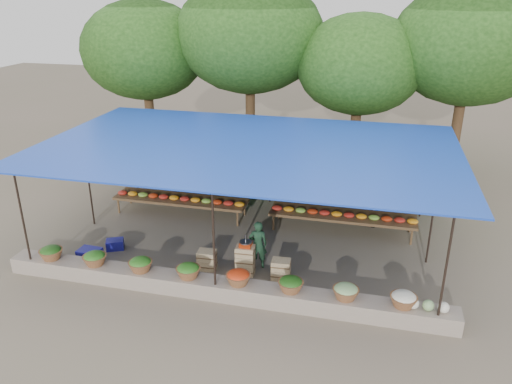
% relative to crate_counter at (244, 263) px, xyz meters
% --- Properties ---
extents(ground, '(60.00, 60.00, 0.00)m').
position_rel_crate_counter_xyz_m(ground, '(-0.35, 1.67, -0.31)').
color(ground, '#69624D').
rests_on(ground, ground).
extents(stone_curb, '(10.60, 0.55, 0.40)m').
position_rel_crate_counter_xyz_m(stone_curb, '(-0.35, -1.08, -0.11)').
color(stone_curb, gray).
rests_on(stone_curb, ground).
extents(stall_canopy, '(10.80, 6.60, 2.82)m').
position_rel_crate_counter_xyz_m(stall_canopy, '(-0.35, 1.74, 2.36)').
color(stall_canopy, black).
rests_on(stall_canopy, ground).
extents(produce_baskets, '(8.98, 0.58, 0.34)m').
position_rel_crate_counter_xyz_m(produce_baskets, '(-0.45, -1.08, 0.25)').
color(produce_baskets, brown).
rests_on(produce_baskets, stone_curb).
extents(netting_backdrop, '(10.60, 0.06, 2.50)m').
position_rel_crate_counter_xyz_m(netting_backdrop, '(-0.35, 4.82, 0.94)').
color(netting_backdrop, '#16401D').
rests_on(netting_backdrop, ground).
extents(tree_row, '(16.51, 5.50, 7.12)m').
position_rel_crate_counter_xyz_m(tree_row, '(0.16, 7.76, 4.39)').
color(tree_row, '#3B2C15').
rests_on(tree_row, ground).
extents(fruit_table_left, '(4.21, 0.95, 0.93)m').
position_rel_crate_counter_xyz_m(fruit_table_left, '(-2.84, 3.02, 0.30)').
color(fruit_table_left, '#492C1D').
rests_on(fruit_table_left, ground).
extents(fruit_table_right, '(4.21, 0.95, 0.93)m').
position_rel_crate_counter_xyz_m(fruit_table_right, '(2.16, 3.02, 0.30)').
color(fruit_table_right, '#492C1D').
rests_on(fruit_table_right, ground).
extents(crate_counter, '(2.37, 0.36, 0.77)m').
position_rel_crate_counter_xyz_m(crate_counter, '(0.00, 0.00, 0.00)').
color(crate_counter, '#9D7C59').
rests_on(crate_counter, ground).
extents(weighing_scale, '(0.30, 0.30, 0.32)m').
position_rel_crate_counter_xyz_m(weighing_scale, '(0.04, 0.00, 0.54)').
color(weighing_scale, '#AC2E0D').
rests_on(weighing_scale, crate_counter).
extents(vendor_seated, '(0.53, 0.41, 1.28)m').
position_rel_crate_counter_xyz_m(vendor_seated, '(0.25, 0.41, 0.33)').
color(vendor_seated, '#193824').
rests_on(vendor_seated, ground).
extents(customer_left, '(1.10, 1.00, 1.86)m').
position_rel_crate_counter_xyz_m(customer_left, '(-3.20, 3.70, 0.62)').
color(customer_left, slate).
rests_on(customer_left, ground).
extents(customer_mid, '(1.26, 1.23, 1.73)m').
position_rel_crate_counter_xyz_m(customer_mid, '(0.68, 3.97, 0.55)').
color(customer_mid, slate).
rests_on(customer_mid, ground).
extents(customer_right, '(1.16, 0.99, 1.86)m').
position_rel_crate_counter_xyz_m(customer_right, '(3.01, 3.67, 0.62)').
color(customer_right, slate).
rests_on(customer_right, ground).
extents(blue_crate_front, '(0.59, 0.44, 0.34)m').
position_rel_crate_counter_xyz_m(blue_crate_front, '(-4.07, -0.35, -0.14)').
color(blue_crate_front, navy).
rests_on(blue_crate_front, ground).
extents(blue_crate_back, '(0.55, 0.49, 0.27)m').
position_rel_crate_counter_xyz_m(blue_crate_back, '(-3.75, 0.40, -0.17)').
color(blue_crate_back, navy).
rests_on(blue_crate_back, ground).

